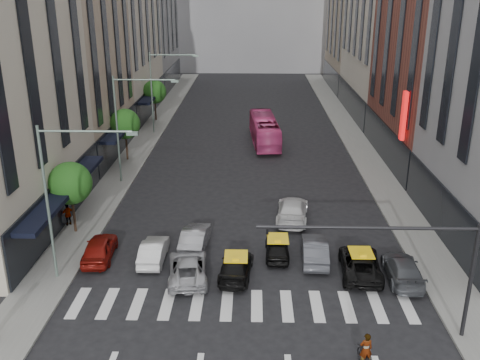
# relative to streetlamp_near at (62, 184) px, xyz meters

# --- Properties ---
(ground) EXTENTS (160.00, 160.00, 0.00)m
(ground) POSITION_rel_streetlamp_near_xyz_m (10.04, -4.00, -5.90)
(ground) COLOR black
(ground) RESTS_ON ground
(sidewalk_left) EXTENTS (3.00, 96.00, 0.15)m
(sidewalk_left) POSITION_rel_streetlamp_near_xyz_m (-1.46, 26.00, -5.83)
(sidewalk_left) COLOR slate
(sidewalk_left) RESTS_ON ground
(sidewalk_right) EXTENTS (3.00, 96.00, 0.15)m
(sidewalk_right) POSITION_rel_streetlamp_near_xyz_m (21.54, 26.00, -5.83)
(sidewalk_right) COLOR slate
(sidewalk_right) RESTS_ON ground
(building_left_b) EXTENTS (8.00, 16.00, 24.00)m
(building_left_b) POSITION_rel_streetlamp_near_xyz_m (-6.96, 24.00, 6.10)
(building_left_b) COLOR tan
(building_left_b) RESTS_ON ground
(building_right_b) EXTENTS (8.00, 18.00, 26.00)m
(building_right_b) POSITION_rel_streetlamp_near_xyz_m (27.04, 23.00, 7.10)
(building_right_b) COLOR brown
(building_right_b) RESTS_ON ground
(tree_near) EXTENTS (2.88, 2.88, 4.95)m
(tree_near) POSITION_rel_streetlamp_near_xyz_m (-1.76, 6.00, -2.25)
(tree_near) COLOR black
(tree_near) RESTS_ON sidewalk_left
(tree_mid) EXTENTS (2.88, 2.88, 4.95)m
(tree_mid) POSITION_rel_streetlamp_near_xyz_m (-1.76, 22.00, -2.25)
(tree_mid) COLOR black
(tree_mid) RESTS_ON sidewalk_left
(tree_far) EXTENTS (2.88, 2.88, 4.95)m
(tree_far) POSITION_rel_streetlamp_near_xyz_m (-1.76, 38.00, -2.25)
(tree_far) COLOR black
(tree_far) RESTS_ON sidewalk_left
(streetlamp_near) EXTENTS (5.38, 0.25, 9.00)m
(streetlamp_near) POSITION_rel_streetlamp_near_xyz_m (0.00, 0.00, 0.00)
(streetlamp_near) COLOR gray
(streetlamp_near) RESTS_ON sidewalk_left
(streetlamp_mid) EXTENTS (5.38, 0.25, 9.00)m
(streetlamp_mid) POSITION_rel_streetlamp_near_xyz_m (0.00, 16.00, 0.00)
(streetlamp_mid) COLOR gray
(streetlamp_mid) RESTS_ON sidewalk_left
(streetlamp_far) EXTENTS (5.38, 0.25, 9.00)m
(streetlamp_far) POSITION_rel_streetlamp_near_xyz_m (0.00, 32.00, 0.00)
(streetlamp_far) COLOR gray
(streetlamp_far) RESTS_ON sidewalk_left
(traffic_signal) EXTENTS (10.10, 0.20, 6.00)m
(traffic_signal) POSITION_rel_streetlamp_near_xyz_m (17.74, -5.00, -1.43)
(traffic_signal) COLOR black
(traffic_signal) RESTS_ON ground
(liberty_sign) EXTENTS (0.30, 0.70, 4.00)m
(liberty_sign) POSITION_rel_streetlamp_near_xyz_m (22.64, 16.00, 0.10)
(liberty_sign) COLOR red
(liberty_sign) RESTS_ON ground
(car_red) EXTENTS (1.99, 4.37, 1.45)m
(car_red) POSITION_rel_streetlamp_near_xyz_m (0.90, 2.44, -5.18)
(car_red) COLOR maroon
(car_red) RESTS_ON ground
(car_white_front) EXTENTS (1.40, 4.02, 1.32)m
(car_white_front) POSITION_rel_streetlamp_near_xyz_m (4.30, 2.29, -5.24)
(car_white_front) COLOR silver
(car_white_front) RESTS_ON ground
(car_silver) EXTENTS (2.74, 5.03, 1.34)m
(car_silver) POSITION_rel_streetlamp_near_xyz_m (6.65, 0.29, -5.24)
(car_silver) COLOR #A4A5AA
(car_silver) RESTS_ON ground
(taxi_left) EXTENTS (2.17, 4.51, 1.27)m
(taxi_left) POSITION_rel_streetlamp_near_xyz_m (9.44, 0.53, -5.27)
(taxi_left) COLOR black
(taxi_left) RESTS_ON ground
(taxi_center) EXTENTS (1.52, 3.68, 1.25)m
(taxi_center) POSITION_rel_streetlamp_near_xyz_m (11.94, 2.96, -5.28)
(taxi_center) COLOR black
(taxi_center) RESTS_ON ground
(car_grey_mid) EXTENTS (1.74, 4.43, 1.43)m
(car_grey_mid) POSITION_rel_streetlamp_near_xyz_m (14.24, 2.56, -5.19)
(car_grey_mid) COLOR #46474E
(car_grey_mid) RESTS_ON ground
(taxi_right) EXTENTS (2.60, 5.03, 1.35)m
(taxi_right) POSITION_rel_streetlamp_near_xyz_m (16.74, 1.02, -5.23)
(taxi_right) COLOR black
(taxi_right) RESTS_ON ground
(car_grey_curb) EXTENTS (2.10, 4.71, 1.34)m
(car_grey_curb) POSITION_rel_streetlamp_near_xyz_m (19.06, 0.36, -5.23)
(car_grey_curb) COLOR #474A50
(car_grey_curb) RESTS_ON ground
(car_row2_left) EXTENTS (1.83, 4.53, 1.46)m
(car_row2_left) POSITION_rel_streetlamp_near_xyz_m (6.70, 4.02, -5.17)
(car_row2_left) COLOR gray
(car_row2_left) RESTS_ON ground
(car_row2_right) EXTENTS (2.74, 5.49, 1.53)m
(car_row2_right) POSITION_rel_streetlamp_near_xyz_m (13.26, 8.62, -5.14)
(car_row2_right) COLOR silver
(car_row2_right) RESTS_ON ground
(bus) EXTENTS (3.28, 10.68, 2.93)m
(bus) POSITION_rel_streetlamp_near_xyz_m (11.59, 28.31, -4.44)
(bus) COLOR #CC3C7B
(bus) RESTS_ON ground
(motorcycle) EXTENTS (0.95, 1.96, 0.99)m
(motorcycle) POSITION_rel_streetlamp_near_xyz_m (15.40, -7.38, -5.41)
(motorcycle) COLOR black
(motorcycle) RESTS_ON ground
(rider) EXTENTS (0.64, 0.47, 1.61)m
(rider) POSITION_rel_streetlamp_near_xyz_m (15.40, -7.38, -4.11)
(rider) COLOR gray
(rider) RESTS_ON motorcycle
(pedestrian_far) EXTENTS (0.98, 0.87, 1.60)m
(pedestrian_far) POSITION_rel_streetlamp_near_xyz_m (-2.53, 6.99, -4.96)
(pedestrian_far) COLOR gray
(pedestrian_far) RESTS_ON sidewalk_left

